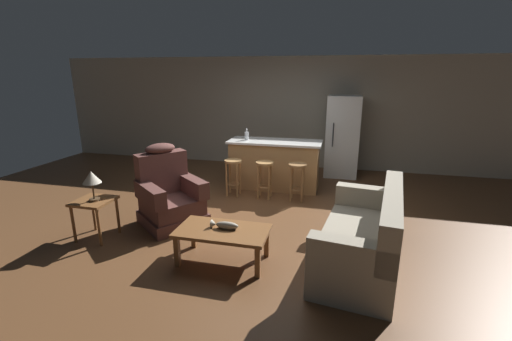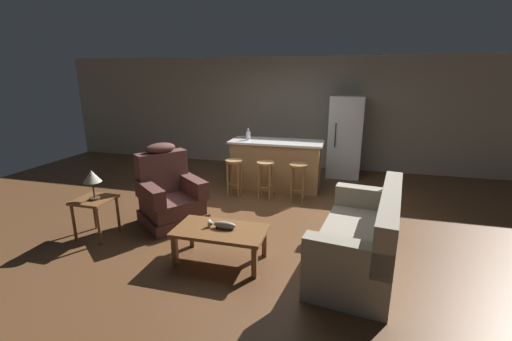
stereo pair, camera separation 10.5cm
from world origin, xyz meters
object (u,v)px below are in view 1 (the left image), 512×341
Objects in this scene: couch at (365,238)px; bar_stool_right at (297,175)px; bottle_tall_green at (247,136)px; table_lamp at (92,179)px; refrigerator at (342,136)px; coffee_table at (223,234)px; recliner_near_lamp at (169,196)px; end_table at (94,207)px; fish_figurine at (224,225)px; kitchen_island at (275,164)px; bar_stool_left at (233,171)px; bar_stool_middle at (265,173)px.

couch is 2.21m from bar_stool_right.
bar_stool_right is 1.37m from bottle_tall_green.
refrigerator is (3.22, 3.96, 0.01)m from table_lamp.
coffee_table is 0.92× the size of recliner_near_lamp.
end_table is at bearing -129.49° from refrigerator.
coffee_table is 4.36m from refrigerator.
end_table is 3.28m from bar_stool_right.
fish_figurine is at bearing -104.63° from bar_stool_right.
kitchen_island is at bearing 97.00° from recliner_near_lamp.
couch is 3.02m from kitchen_island.
bar_stool_left is 2.69m from refrigerator.
bar_stool_right is 0.39× the size of refrigerator.
bar_stool_middle is 0.96m from bottle_tall_green.
bar_stool_left is at bearing -32.56° from couch.
couch reaches higher than end_table.
fish_figurine is 2.33m from bar_stool_left.
bottle_tall_green is at bearing 99.98° from fish_figurine.
recliner_near_lamp is at bearing -121.53° from kitchen_island.
bar_stool_left is at bearing 58.06° from end_table.
table_lamp reaches higher than coffee_table.
end_table is 0.31× the size of kitchen_island.
couch reaches higher than bar_stool_right.
end_table is 1.37× the size of table_lamp.
table_lamp is 0.60× the size of bar_stool_left.
recliner_near_lamp reaches higher than table_lamp.
coffee_table is at bearing -90.19° from bar_stool_middle.
coffee_table is 1.94m from table_lamp.
end_table is at bearing 174.95° from coffee_table.
fish_figurine is 0.50× the size of bar_stool_left.
coffee_table is at bearing -4.55° from table_lamp.
couch is 4.88× the size of table_lamp.
couch reaches higher than bar_stool_left.
kitchen_island is (0.07, 2.91, 0.11)m from coffee_table.
bar_stool_left is (1.28, 2.13, -0.40)m from table_lamp.
kitchen_island is (-1.58, 2.57, 0.14)m from couch.
kitchen_island is at bearing 88.86° from fish_figurine.
bar_stool_middle is (1.17, 1.39, 0.05)m from recliner_near_lamp.
bar_stool_middle reaches higher than end_table.
coffee_table is at bearing -80.39° from bottle_tall_green.
coffee_table is 0.61× the size of kitchen_island.
bar_stool_left is 0.60m from bar_stool_middle.
refrigerator reaches higher than recliner_near_lamp.
refrigerator reaches higher than bar_stool_middle.
recliner_near_lamp reaches higher than bar_stool_middle.
bar_stool_middle is at bearing -41.37° from couch.
bar_stool_right is at bearing 0.00° from bar_stool_middle.
kitchen_island is 1.79m from refrigerator.
recliner_near_lamp is 1.76× the size of bar_stool_left.
table_lamp reaches higher than kitchen_island.
couch is at bearing -61.57° from bar_stool_right.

